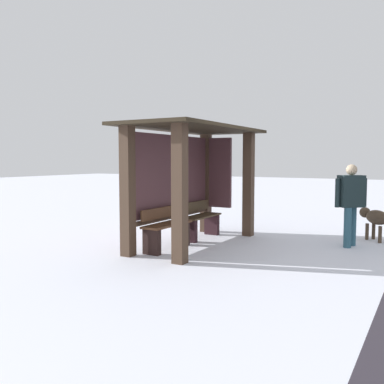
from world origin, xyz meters
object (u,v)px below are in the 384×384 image
object	(u,v)px
bus_shelter	(190,165)
dog	(375,218)
bench_center_inside	(200,221)
bench_left_inside	(166,230)
person_walking	(351,199)

from	to	relation	value
bus_shelter	dog	world-z (taller)	bus_shelter
bench_center_inside	dog	size ratio (longest dim) A/B	1.66
bench_left_inside	dog	world-z (taller)	bench_left_inside
bench_left_inside	person_walking	distance (m)	3.53
bus_shelter	bench_left_inside	world-z (taller)	bus_shelter
bench_center_inside	dog	world-z (taller)	bench_center_inside
person_walking	dog	distance (m)	1.05
bench_left_inside	dog	distance (m)	4.29
bench_left_inside	bench_center_inside	bearing A→B (deg)	0.05
bus_shelter	bench_center_inside	xyz separation A→B (m)	(0.55, 0.08, -1.19)
bench_center_inside	dog	distance (m)	3.58
bus_shelter	bench_left_inside	xyz separation A→B (m)	(-0.74, 0.07, -1.18)
bus_shelter	bench_center_inside	size ratio (longest dim) A/B	2.87
person_walking	bench_left_inside	bearing A→B (deg)	124.07
bench_center_inside	person_walking	world-z (taller)	person_walking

